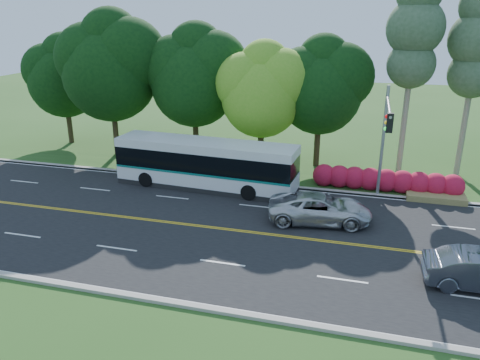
# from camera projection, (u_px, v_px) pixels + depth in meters

# --- Properties ---
(ground) EXTENTS (120.00, 120.00, 0.00)m
(ground) POSITION_uv_depth(u_px,v_px,m) (251.00, 232.00, 24.86)
(ground) COLOR #274E1A
(ground) RESTS_ON ground
(road) EXTENTS (60.00, 14.00, 0.02)m
(road) POSITION_uv_depth(u_px,v_px,m) (251.00, 232.00, 24.86)
(road) COLOR black
(road) RESTS_ON ground
(curb_north) EXTENTS (60.00, 0.30, 0.15)m
(curb_north) POSITION_uv_depth(u_px,v_px,m) (277.00, 186.00, 31.33)
(curb_north) COLOR #A19B91
(curb_north) RESTS_ON ground
(curb_south) EXTENTS (60.00, 0.30, 0.15)m
(curb_south) POSITION_uv_depth(u_px,v_px,m) (207.00, 309.00, 18.35)
(curb_south) COLOR #A19B91
(curb_south) RESTS_ON ground
(grass_verge) EXTENTS (60.00, 4.00, 0.10)m
(grass_verge) POSITION_uv_depth(u_px,v_px,m) (282.00, 177.00, 33.02)
(grass_verge) COLOR #274E1A
(grass_verge) RESTS_ON ground
(lane_markings) EXTENTS (57.60, 13.82, 0.00)m
(lane_markings) POSITION_uv_depth(u_px,v_px,m) (249.00, 232.00, 24.88)
(lane_markings) COLOR gold
(lane_markings) RESTS_ON road
(tree_row) EXTENTS (44.70, 9.10, 13.84)m
(tree_row) POSITION_uv_depth(u_px,v_px,m) (224.00, 73.00, 34.87)
(tree_row) COLOR black
(tree_row) RESTS_ON ground
(bougainvillea_hedge) EXTENTS (9.50, 2.25, 1.50)m
(bougainvillea_hedge) POSITION_uv_depth(u_px,v_px,m) (389.00, 181.00, 30.24)
(bougainvillea_hedge) COLOR #A30D35
(bougainvillea_hedge) RESTS_ON ground
(traffic_signal) EXTENTS (0.42, 6.10, 7.00)m
(traffic_signal) POSITION_uv_depth(u_px,v_px,m) (385.00, 131.00, 26.58)
(traffic_signal) COLOR #919399
(traffic_signal) RESTS_ON ground
(transit_bus) EXTENTS (12.21, 3.47, 3.15)m
(transit_bus) POSITION_uv_depth(u_px,v_px,m) (206.00, 165.00, 30.72)
(transit_bus) COLOR silver
(transit_bus) RESTS_ON road
(suv) EXTENTS (5.99, 3.39, 1.58)m
(suv) POSITION_uv_depth(u_px,v_px,m) (320.00, 208.00, 25.87)
(suv) COLOR silver
(suv) RESTS_ON road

